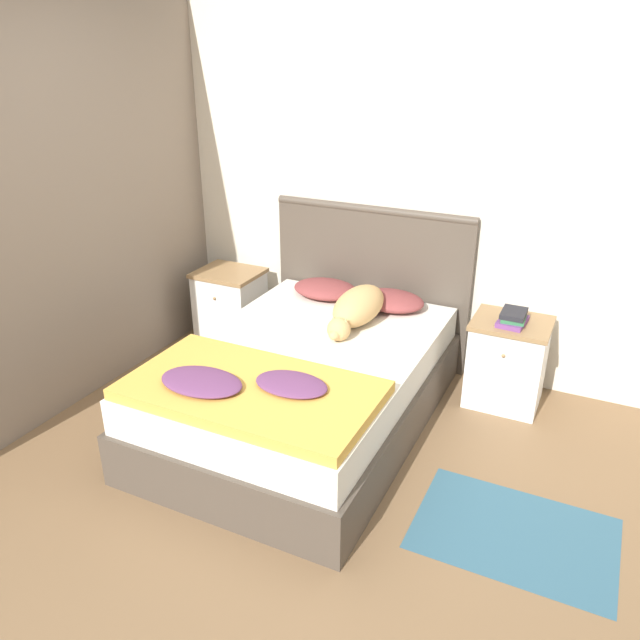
{
  "coord_description": "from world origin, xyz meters",
  "views": [
    {
      "loc": [
        1.37,
        -1.89,
        2.17
      ],
      "look_at": [
        -0.15,
        1.23,
        0.61
      ],
      "focal_mm": 35.0,
      "sensor_mm": 36.0,
      "label": 1
    }
  ],
  "objects_px": {
    "nightstand_right": "(507,362)",
    "pillow_right": "(390,300)",
    "pillow_left": "(325,289)",
    "bed": "(305,386)",
    "book_stack": "(513,318)",
    "nightstand_left": "(231,306)",
    "dog": "(358,308)"
  },
  "relations": [
    {
      "from": "nightstand_left",
      "to": "pillow_right",
      "type": "relative_size",
      "value": 1.25
    },
    {
      "from": "nightstand_left",
      "to": "pillow_right",
      "type": "xyz_separation_m",
      "value": [
        1.29,
        0.01,
        0.28
      ]
    },
    {
      "from": "nightstand_left",
      "to": "nightstand_right",
      "type": "relative_size",
      "value": 1.0
    },
    {
      "from": "nightstand_left",
      "to": "book_stack",
      "type": "xyz_separation_m",
      "value": [
        2.11,
        -0.04,
        0.33
      ]
    },
    {
      "from": "nightstand_right",
      "to": "dog",
      "type": "distance_m",
      "value": 1.02
    },
    {
      "from": "pillow_right",
      "to": "nightstand_right",
      "type": "bearing_deg",
      "value": -0.76
    },
    {
      "from": "book_stack",
      "to": "nightstand_right",
      "type": "bearing_deg",
      "value": 99.58
    },
    {
      "from": "nightstand_left",
      "to": "nightstand_right",
      "type": "bearing_deg",
      "value": 0.0
    },
    {
      "from": "nightstand_right",
      "to": "book_stack",
      "type": "height_order",
      "value": "book_stack"
    },
    {
      "from": "nightstand_left",
      "to": "nightstand_right",
      "type": "height_order",
      "value": "same"
    },
    {
      "from": "bed",
      "to": "nightstand_right",
      "type": "bearing_deg",
      "value": 36.5
    },
    {
      "from": "nightstand_right",
      "to": "pillow_right",
      "type": "bearing_deg",
      "value": 179.24
    },
    {
      "from": "pillow_right",
      "to": "dog",
      "type": "xyz_separation_m",
      "value": [
        -0.11,
        -0.31,
        0.05
      ]
    },
    {
      "from": "bed",
      "to": "pillow_right",
      "type": "distance_m",
      "value": 0.88
    },
    {
      "from": "nightstand_right",
      "to": "pillow_left",
      "type": "distance_m",
      "value": 1.32
    },
    {
      "from": "nightstand_left",
      "to": "bed",
      "type": "bearing_deg",
      "value": -36.5
    },
    {
      "from": "dog",
      "to": "nightstand_right",
      "type": "bearing_deg",
      "value": 18.07
    },
    {
      "from": "nightstand_right",
      "to": "pillow_left",
      "type": "relative_size",
      "value": 1.25
    },
    {
      "from": "bed",
      "to": "pillow_left",
      "type": "height_order",
      "value": "pillow_left"
    },
    {
      "from": "bed",
      "to": "book_stack",
      "type": "distance_m",
      "value": 1.34
    },
    {
      "from": "bed",
      "to": "book_stack",
      "type": "xyz_separation_m",
      "value": [
        1.06,
        0.74,
        0.37
      ]
    },
    {
      "from": "nightstand_left",
      "to": "pillow_left",
      "type": "relative_size",
      "value": 1.25
    },
    {
      "from": "pillow_left",
      "to": "book_stack",
      "type": "bearing_deg",
      "value": -2.07
    },
    {
      "from": "nightstand_left",
      "to": "nightstand_right",
      "type": "distance_m",
      "value": 2.1
    },
    {
      "from": "dog",
      "to": "pillow_left",
      "type": "bearing_deg",
      "value": 140.51
    },
    {
      "from": "pillow_left",
      "to": "bed",
      "type": "bearing_deg",
      "value": -72.86
    },
    {
      "from": "bed",
      "to": "pillow_right",
      "type": "bearing_deg",
      "value": 72.86
    },
    {
      "from": "nightstand_left",
      "to": "pillow_right",
      "type": "distance_m",
      "value": 1.32
    },
    {
      "from": "dog",
      "to": "pillow_right",
      "type": "bearing_deg",
      "value": 70.47
    },
    {
      "from": "nightstand_right",
      "to": "pillow_right",
      "type": "distance_m",
      "value": 0.85
    },
    {
      "from": "nightstand_right",
      "to": "book_stack",
      "type": "bearing_deg",
      "value": -80.42
    },
    {
      "from": "bed",
      "to": "pillow_left",
      "type": "xyz_separation_m",
      "value": [
        -0.24,
        0.79,
        0.32
      ]
    }
  ]
}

